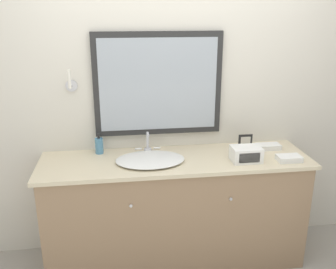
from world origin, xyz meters
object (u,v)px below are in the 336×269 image
object	(u,v)px
sink_basin	(150,159)
soap_bottle	(99,145)
appliance_box	(246,154)
picture_frame	(245,142)

from	to	relation	value
sink_basin	soap_bottle	size ratio (longest dim) A/B	3.11
appliance_box	picture_frame	xyz separation A→B (m)	(0.08, 0.25, 0.01)
sink_basin	appliance_box	bearing A→B (deg)	-7.42
sink_basin	appliance_box	world-z (taller)	sink_basin
sink_basin	appliance_box	xyz separation A→B (m)	(0.72, -0.09, 0.04)
picture_frame	appliance_box	bearing A→B (deg)	-107.55
sink_basin	picture_frame	bearing A→B (deg)	11.16
appliance_box	picture_frame	size ratio (longest dim) A/B	1.80
appliance_box	picture_frame	distance (m)	0.26
soap_bottle	picture_frame	bearing A→B (deg)	-3.15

